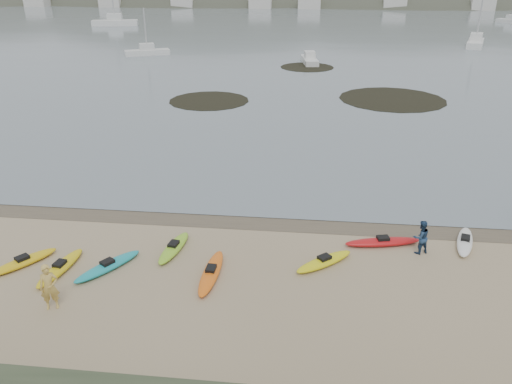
# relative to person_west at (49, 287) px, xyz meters

# --- Properties ---
(ground) EXTENTS (600.00, 600.00, 0.00)m
(ground) POSITION_rel_person_west_xyz_m (7.07, 8.47, -0.96)
(ground) COLOR tan
(ground) RESTS_ON ground
(wet_sand) EXTENTS (60.00, 60.00, 0.00)m
(wet_sand) POSITION_rel_person_west_xyz_m (7.07, 8.17, -0.96)
(wet_sand) COLOR brown
(wet_sand) RESTS_ON ground
(kayaks) EXTENTS (22.06, 7.45, 0.34)m
(kayaks) POSITION_rel_person_west_xyz_m (6.05, 4.09, -0.79)
(kayaks) COLOR yellow
(kayaks) RESTS_ON ground
(person_west) EXTENTS (0.83, 0.71, 1.93)m
(person_west) POSITION_rel_person_west_xyz_m (0.00, 0.00, 0.00)
(person_west) COLOR #D5B255
(person_west) RESTS_ON ground
(person_east) EXTENTS (0.98, 0.89, 1.65)m
(person_east) POSITION_rel_person_west_xyz_m (15.00, 5.77, -0.14)
(person_east) COLOR navy
(person_east) RESTS_ON ground
(kelp_mats) EXTENTS (27.41, 26.67, 0.04)m
(kelp_mats) POSITION_rel_person_west_xyz_m (10.87, 38.60, -0.94)
(kelp_mats) COLOR black
(kelp_mats) RESTS_ON water
(moored_boats) EXTENTS (98.85, 65.63, 1.40)m
(moored_boats) POSITION_rel_person_west_xyz_m (2.03, 86.56, -0.37)
(moored_boats) COLOR silver
(moored_boats) RESTS_ON ground
(far_hills) EXTENTS (550.00, 135.00, 80.00)m
(far_hills) POSITION_rel_person_west_xyz_m (46.45, 202.44, -16.89)
(far_hills) COLOR #384235
(far_hills) RESTS_ON ground
(far_town) EXTENTS (199.00, 5.00, 4.00)m
(far_town) POSITION_rel_person_west_xyz_m (13.07, 153.47, 1.04)
(far_town) COLOR beige
(far_town) RESTS_ON ground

